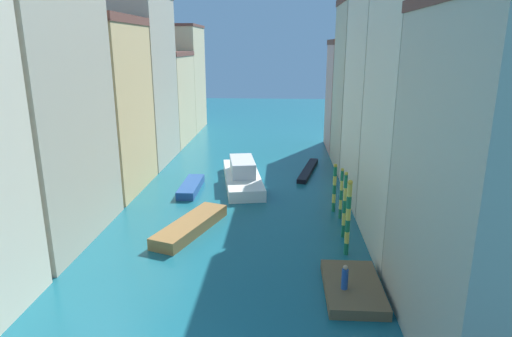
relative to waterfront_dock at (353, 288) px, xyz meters
name	(u,v)px	position (x,y,z in m)	size (l,w,h in m)	color
ground_plane	(242,193)	(-7.81, 16.77, -0.29)	(154.00, 154.00, 0.00)	#196070
building_left_1	(24,90)	(-21.33, 6.27, 10.28)	(7.84, 11.69, 21.12)	#BCB299
building_left_2	(97,106)	(-21.33, 17.54, 7.74)	(7.84, 10.24, 16.04)	#DBB77A
building_left_3	(133,80)	(-21.33, 28.15, 9.37)	(7.84, 10.64, 19.29)	#BCB299
building_left_4	(161,98)	(-21.33, 39.04, 6.04)	(7.84, 11.12, 12.64)	beige
building_left_5	(177,78)	(-21.33, 49.42, 8.02)	(7.84, 9.80, 16.61)	beige
building_right_1	(439,96)	(5.72, 6.27, 10.09)	(7.84, 9.68, 20.75)	beige
building_right_2	(397,90)	(5.72, 16.55, 9.44)	(7.84, 10.76, 19.44)	beige
building_right_3	(373,86)	(5.72, 26.98, 8.91)	(7.84, 9.54, 18.38)	#BCB299
building_right_4	(358,96)	(5.72, 36.38, 6.82)	(7.84, 8.43, 14.19)	tan
waterfront_dock	(353,288)	(0.00, 0.00, 0.00)	(3.15, 5.44, 0.59)	brown
person_on_dock	(345,278)	(-0.57, -0.63, 0.95)	(0.36, 0.36, 1.42)	#234C93
mooring_pole_0	(348,217)	(0.27, 4.72, 2.36)	(0.34, 0.34, 5.21)	#197247
mooring_pole_1	(344,204)	(0.41, 7.48, 2.23)	(0.27, 0.27, 4.95)	#197247
mooring_pole_2	(341,193)	(0.65, 11.10, 1.86)	(0.27, 0.27, 4.22)	#197247
mooring_pole_3	(334,187)	(0.28, 12.63, 1.83)	(0.32, 0.32, 4.15)	#197247
vaporetto_white	(242,175)	(-8.03, 19.77, 0.61)	(5.24, 11.88, 2.56)	white
gondola_black	(308,170)	(-1.19, 24.38, -0.06)	(2.81, 8.97, 0.47)	black
motorboat_0	(191,187)	(-12.80, 17.40, 0.08)	(1.66, 6.11, 0.74)	#234C93
motorboat_1	(191,226)	(-10.84, 7.82, 0.14)	(4.57, 8.18, 0.87)	olive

